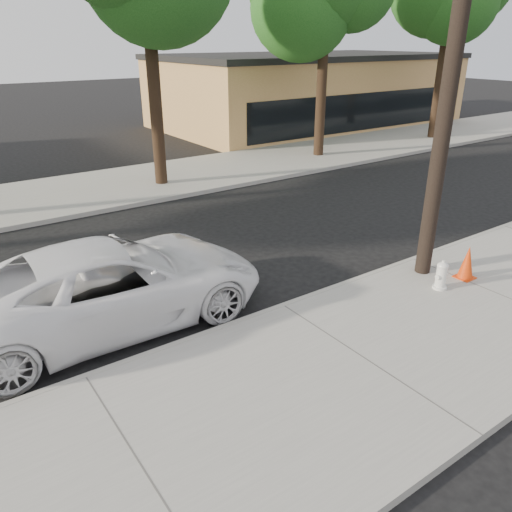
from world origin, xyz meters
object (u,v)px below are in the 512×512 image
(police_cruiser, at_px, (112,284))
(traffic_cone, at_px, (467,263))
(utility_pole, at_px, (453,60))
(fire_hydrant, at_px, (441,276))

(police_cruiser, bearing_deg, traffic_cone, -111.55)
(utility_pole, relative_size, police_cruiser, 1.53)
(utility_pole, distance_m, fire_hydrant, 4.34)
(fire_hydrant, xyz_separation_m, traffic_cone, (0.91, 0.00, 0.07))
(fire_hydrant, relative_size, traffic_cone, 0.81)
(police_cruiser, height_order, fire_hydrant, police_cruiser)
(police_cruiser, distance_m, fire_hydrant, 6.78)
(police_cruiser, distance_m, traffic_cone, 7.60)
(police_cruiser, relative_size, traffic_cone, 7.76)
(utility_pole, bearing_deg, police_cruiser, 161.59)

